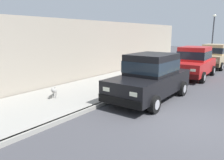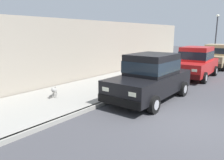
{
  "view_description": "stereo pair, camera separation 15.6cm",
  "coord_description": "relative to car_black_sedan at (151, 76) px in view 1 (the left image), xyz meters",
  "views": [
    {
      "loc": [
        2.01,
        -6.89,
        2.76
      ],
      "look_at": [
        -3.36,
        0.31,
        0.85
      ],
      "focal_mm": 35.59,
      "sensor_mm": 36.0,
      "label": 1
    },
    {
      "loc": [
        2.13,
        -6.79,
        2.76
      ],
      "look_at": [
        -3.36,
        0.31,
        0.85
      ],
      "focal_mm": 35.59,
      "sensor_mm": 36.0,
      "label": 2
    }
  ],
  "objects": [
    {
      "name": "car_black_sedan",
      "position": [
        0.0,
        0.0,
        0.0
      ],
      "size": [
        2.05,
        4.6,
        1.92
      ],
      "color": "black",
      "rests_on": "ground"
    },
    {
      "name": "dog_grey",
      "position": [
        -3.05,
        -2.6,
        -0.55
      ],
      "size": [
        0.57,
        0.58,
        0.49
      ],
      "color": "#999691",
      "rests_on": "sidewalk"
    },
    {
      "name": "street_lamp",
      "position": [
        -1.43,
        16.45,
        1.92
      ],
      "size": [
        0.36,
        0.36,
        4.42
      ],
      "color": "#2D2D33",
      "rests_on": "sidewalk"
    },
    {
      "name": "car_red_sedan",
      "position": [
        -0.02,
        5.93,
        0.0
      ],
      "size": [
        2.16,
        4.67,
        1.92
      ],
      "color": "red",
      "rests_on": "ground"
    },
    {
      "name": "curb",
      "position": [
        -1.08,
        -1.36,
        -0.91
      ],
      "size": [
        0.16,
        64.0,
        0.14
      ],
      "primitive_type": "cube",
      "color": "gray",
      "rests_on": "ground"
    },
    {
      "name": "sidewalk",
      "position": [
        -2.88,
        -1.36,
        -0.91
      ],
      "size": [
        3.6,
        64.0,
        0.14
      ],
      "primitive_type": "cube",
      "color": "#99968E",
      "rests_on": "ground"
    },
    {
      "name": "car_tan_hatchback",
      "position": [
        0.03,
        10.88,
        -0.01
      ],
      "size": [
        1.96,
        3.8,
        1.88
      ],
      "color": "tan",
      "rests_on": "ground"
    },
    {
      "name": "ground_plane",
      "position": [
        2.12,
        -1.36,
        -0.98
      ],
      "size": [
        80.0,
        80.0,
        0.0
      ],
      "primitive_type": "plane",
      "color": "#424247"
    },
    {
      "name": "building_facade",
      "position": [
        -4.98,
        3.71,
        0.76
      ],
      "size": [
        0.5,
        20.0,
        3.48
      ],
      "primitive_type": "cube",
      "color": "#9E9384",
      "rests_on": "ground"
    }
  ]
}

